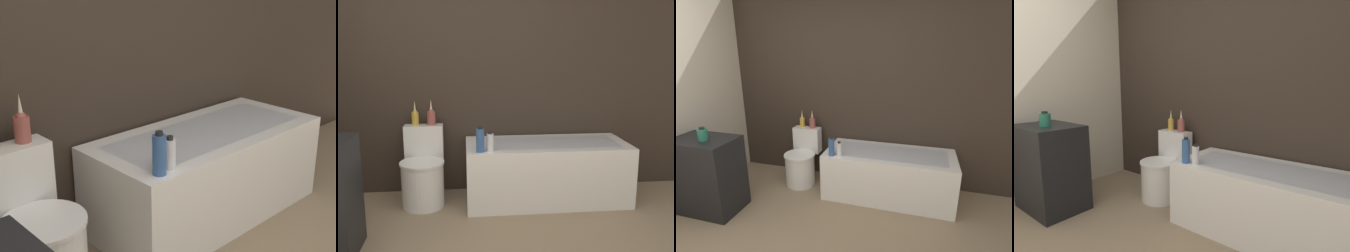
{
  "view_description": "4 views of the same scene",
  "coord_description": "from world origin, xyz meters",
  "views": [
    {
      "loc": [
        -1.29,
        -0.09,
        1.54
      ],
      "look_at": [
        0.18,
        1.47,
        0.79
      ],
      "focal_mm": 50.0,
      "sensor_mm": 36.0,
      "label": 1
    },
    {
      "loc": [
        -0.02,
        -1.81,
        1.47
      ],
      "look_at": [
        0.33,
        1.45,
        0.79
      ],
      "focal_mm": 42.0,
      "sensor_mm": 36.0,
      "label": 2
    },
    {
      "loc": [
        1.04,
        -1.21,
        1.77
      ],
      "look_at": [
        0.26,
        1.45,
        0.93
      ],
      "focal_mm": 28.0,
      "sensor_mm": 36.0,
      "label": 3
    },
    {
      "loc": [
        1.42,
        -0.29,
        1.25
      ],
      "look_at": [
        -0.01,
        1.54,
        0.86
      ],
      "focal_mm": 28.0,
      "sensor_mm": 36.0,
      "label": 4
    }
  ],
  "objects": [
    {
      "name": "toilet",
      "position": [
        -0.41,
        1.74,
        0.29
      ],
      "size": [
        0.4,
        0.55,
        0.71
      ],
      "color": "white",
      "rests_on": "ground"
    },
    {
      "name": "shampoo_bottle_tall",
      "position": [
        0.11,
        1.45,
        0.67
      ],
      "size": [
        0.07,
        0.07,
        0.22
      ],
      "color": "#335999",
      "rests_on": "bathtub"
    },
    {
      "name": "bathtub",
      "position": [
        0.75,
        1.71,
        0.29
      ],
      "size": [
        1.52,
        0.68,
        0.56
      ],
      "color": "white",
      "rests_on": "ground"
    },
    {
      "name": "shampoo_bottle_short",
      "position": [
        0.2,
        1.47,
        0.64
      ],
      "size": [
        0.06,
        0.06,
        0.17
      ],
      "color": "silver",
      "rests_on": "bathtub"
    },
    {
      "name": "vase_gold",
      "position": [
        -0.49,
        1.96,
        0.79
      ],
      "size": [
        0.07,
        0.07,
        0.24
      ],
      "color": "gold",
      "rests_on": "toilet"
    },
    {
      "name": "wall_back_tiled",
      "position": [
        0.0,
        2.1,
        1.3
      ],
      "size": [
        6.4,
        0.06,
        2.6
      ],
      "color": "#332821",
      "rests_on": "ground_plane"
    },
    {
      "name": "vase_silver",
      "position": [
        -0.34,
        1.95,
        0.79
      ],
      "size": [
        0.08,
        0.08,
        0.25
      ],
      "color": "#994C47",
      "rests_on": "toilet"
    }
  ]
}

